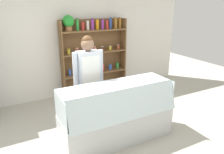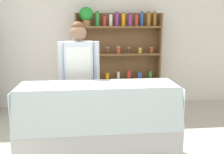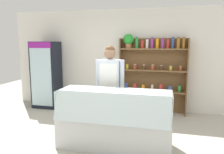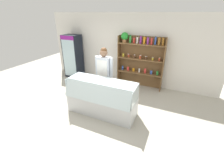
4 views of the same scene
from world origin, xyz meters
name	(u,v)px [view 3 (image 3 of 4)]	position (x,y,z in m)	size (l,w,h in m)	color
ground_plane	(107,144)	(0.00, 0.00, 0.00)	(12.00, 12.00, 0.00)	#B7B2A3
back_wall	(129,60)	(0.00, 2.32, 1.35)	(6.80, 0.10, 2.70)	white
drinks_fridge	(46,75)	(-2.28, 1.88, 0.92)	(0.70, 0.57, 1.84)	black
shelving_unit	(150,68)	(0.58, 2.08, 1.17)	(1.70, 0.29, 2.03)	brown
deli_display_case	(114,129)	(0.13, -0.05, 0.31)	(1.93, 0.73, 1.01)	silver
shop_clerk	(110,81)	(-0.10, 0.59, 1.04)	(0.58, 0.25, 1.75)	#383D51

